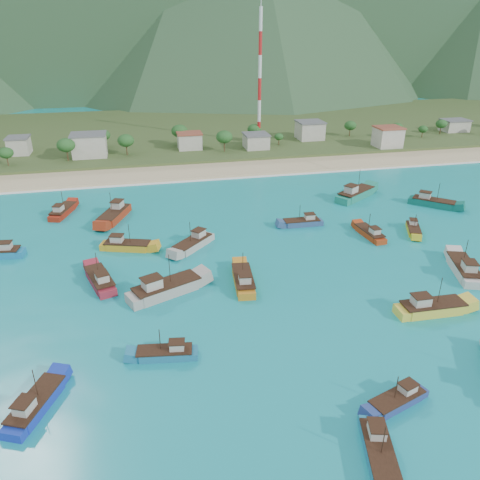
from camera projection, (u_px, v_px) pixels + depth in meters
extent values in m
plane|color=#0B7D80|center=(261.00, 298.00, 81.91)|extent=(600.00, 600.00, 0.00)
cube|color=beige|center=(199.00, 171.00, 151.87)|extent=(400.00, 18.00, 1.20)
cube|color=#385123|center=(180.00, 132.00, 205.90)|extent=(400.00, 110.00, 2.40)
cube|color=white|center=(203.00, 180.00, 143.46)|extent=(400.00, 2.50, 0.08)
cube|color=beige|center=(19.00, 146.00, 164.51)|extent=(6.96, 7.60, 5.64)
cube|color=beige|center=(89.00, 146.00, 161.29)|extent=(11.37, 8.83, 7.44)
cube|color=beige|center=(190.00, 141.00, 171.44)|extent=(8.47, 7.07, 5.47)
cube|color=beige|center=(256.00, 142.00, 172.49)|extent=(8.40, 8.47, 4.87)
cube|color=beige|center=(310.00, 131.00, 185.98)|extent=(9.67, 9.32, 6.51)
cube|color=beige|center=(388.00, 137.00, 174.06)|extent=(9.06, 8.06, 6.89)
cube|color=beige|center=(454.00, 126.00, 199.81)|extent=(10.41, 7.45, 4.46)
cylinder|color=red|center=(259.00, 132.00, 180.58)|extent=(1.20, 1.20, 7.91)
cylinder|color=white|center=(259.00, 111.00, 177.25)|extent=(1.20, 1.20, 7.91)
cylinder|color=red|center=(260.00, 89.00, 173.92)|extent=(1.20, 1.20, 7.91)
cylinder|color=white|center=(260.00, 67.00, 170.58)|extent=(1.20, 1.20, 7.91)
cylinder|color=red|center=(260.00, 43.00, 167.25)|extent=(1.20, 1.20, 7.91)
cylinder|color=white|center=(261.00, 19.00, 163.91)|extent=(1.20, 1.20, 7.91)
cube|color=maroon|center=(63.00, 212.00, 117.70)|extent=(6.12, 11.03, 1.92)
cube|color=beige|center=(59.00, 208.00, 115.01)|extent=(2.56, 2.87, 1.56)
cylinder|color=#382114|center=(62.00, 199.00, 116.92)|extent=(0.12, 0.12, 4.33)
cube|color=gold|center=(128.00, 247.00, 99.26)|extent=(11.12, 6.24, 1.94)
cube|color=beige|center=(117.00, 239.00, 98.70)|extent=(2.90, 2.60, 1.58)
cylinder|color=#382114|center=(129.00, 233.00, 97.88)|extent=(0.12, 0.12, 4.36)
cube|color=#9C2C14|center=(114.00, 217.00, 114.27)|extent=(8.35, 13.36, 2.34)
cube|color=beige|center=(117.00, 205.00, 115.73)|extent=(3.28, 3.60, 1.90)
cylinder|color=#382114|center=(111.00, 203.00, 112.01)|extent=(0.12, 0.12, 5.27)
cube|color=#1B6E93|center=(165.00, 355.00, 67.19)|extent=(9.18, 3.86, 1.62)
cube|color=beige|center=(177.00, 346.00, 66.69)|extent=(2.23, 1.90, 1.31)
cylinder|color=#382114|center=(160.00, 340.00, 66.04)|extent=(0.12, 0.12, 3.64)
cube|color=teal|center=(379.00, 455.00, 51.48)|extent=(5.27, 10.05, 1.75)
cube|color=beige|center=(377.00, 431.00, 52.60)|extent=(2.28, 2.58, 1.42)
cylinder|color=#382114|center=(383.00, 441.00, 49.79)|extent=(0.12, 0.12, 3.95)
cube|color=#ACA89D|center=(193.00, 245.00, 99.89)|extent=(10.18, 10.30, 2.03)
cube|color=beige|center=(199.00, 234.00, 100.87)|extent=(3.24, 3.25, 1.65)
cylinder|color=#382114|center=(190.00, 232.00, 98.01)|extent=(0.12, 0.12, 4.57)
cube|color=#A39D93|center=(167.00, 290.00, 82.78)|extent=(13.96, 9.02, 2.45)
cube|color=beige|center=(152.00, 284.00, 80.38)|extent=(3.80, 3.49, 1.99)
cylinder|color=#382114|center=(170.00, 269.00, 81.51)|extent=(0.12, 0.12, 5.52)
cube|color=gold|center=(413.00, 231.00, 107.48)|extent=(5.74, 8.79, 1.55)
cube|color=beige|center=(413.00, 222.00, 108.44)|extent=(2.21, 2.40, 1.26)
cylinder|color=#382114|center=(415.00, 221.00, 106.00)|extent=(0.12, 0.12, 3.48)
cube|color=beige|center=(5.00, 246.00, 95.57)|extent=(2.61, 2.20, 1.57)
cube|color=yellow|center=(432.00, 309.00, 77.43)|extent=(11.90, 3.74, 2.15)
cube|color=beige|center=(421.00, 301.00, 76.18)|extent=(2.73, 2.22, 1.75)
cylinder|color=#382114|center=(440.00, 291.00, 76.08)|extent=(0.12, 0.12, 4.84)
cube|color=beige|center=(463.00, 270.00, 89.86)|extent=(7.22, 12.48, 2.18)
cube|color=beige|center=(469.00, 267.00, 86.82)|extent=(2.96, 3.29, 1.77)
cylinder|color=#382114|center=(466.00, 252.00, 88.98)|extent=(0.12, 0.12, 4.90)
cube|color=#1731AE|center=(37.00, 405.00, 58.25)|extent=(6.74, 10.46, 1.84)
cube|color=beige|center=(24.00, 407.00, 55.71)|extent=(2.61, 2.84, 1.49)
cylinder|color=#382114|center=(35.00, 383.00, 57.50)|extent=(0.12, 0.12, 4.13)
cube|color=#2F4C7A|center=(301.00, 224.00, 111.08)|extent=(9.62, 3.07, 1.74)
cube|color=beige|center=(310.00, 217.00, 110.75)|extent=(2.21, 1.80, 1.41)
cylinder|color=#382114|center=(300.00, 213.00, 109.80)|extent=(0.12, 0.12, 3.91)
cube|color=maroon|center=(100.00, 281.00, 86.14)|extent=(6.44, 11.45, 2.00)
cube|color=beige|center=(102.00, 277.00, 83.62)|extent=(2.68, 2.99, 1.62)
cylinder|color=#382114|center=(97.00, 264.00, 85.26)|extent=(0.12, 0.12, 4.49)
cube|color=#C0791D|center=(243.00, 281.00, 86.09)|extent=(4.39, 11.32, 2.01)
cube|color=beige|center=(245.00, 278.00, 83.29)|extent=(2.27, 2.71, 1.63)
cylinder|color=#382114|center=(243.00, 264.00, 85.28)|extent=(0.12, 0.12, 4.52)
cube|color=#1A8168|center=(356.00, 195.00, 128.34)|extent=(13.94, 11.12, 2.54)
cube|color=beige|center=(351.00, 189.00, 125.52)|extent=(4.06, 3.88, 2.06)
cylinder|color=#382114|center=(359.00, 180.00, 127.12)|extent=(0.12, 0.12, 5.72)
cube|color=#0E6254|center=(433.00, 204.00, 122.68)|extent=(10.94, 10.52, 2.13)
cube|color=beige|center=(425.00, 195.00, 122.97)|extent=(3.41, 3.39, 1.73)
cylinder|color=#382114|center=(438.00, 192.00, 120.91)|extent=(0.12, 0.12, 4.80)
cube|color=navy|center=(396.00, 402.00, 58.88)|extent=(8.96, 5.09, 1.56)
cube|color=beige|center=(408.00, 388.00, 59.09)|extent=(2.35, 2.11, 1.27)
cylinder|color=#382114|center=(396.00, 388.00, 57.58)|extent=(0.12, 0.12, 3.52)
cube|color=#A23512|center=(369.00, 234.00, 105.50)|extent=(3.67, 9.77, 1.74)
cube|color=beige|center=(375.00, 231.00, 103.14)|extent=(1.94, 2.32, 1.41)
cylinder|color=#382114|center=(369.00, 222.00, 104.78)|extent=(0.12, 0.12, 3.91)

